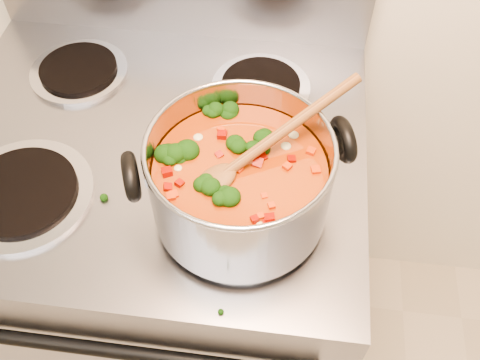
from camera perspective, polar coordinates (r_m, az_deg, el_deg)
name	(u,v)px	position (r m, az deg, el deg)	size (l,w,h in m)	color
electric_range	(176,258)	(1.36, -6.88, -8.30)	(0.78, 0.70, 1.08)	gray
stockpot	(240,181)	(0.80, 0.00, -0.11)	(0.34, 0.28, 0.17)	#9F9FA7
wooden_spoon	(252,154)	(0.77, 1.26, 2.77)	(0.24, 0.21, 0.10)	brown
cooktop_crumbs	(315,247)	(0.84, 7.97, -7.06)	(0.15, 0.37, 0.01)	black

